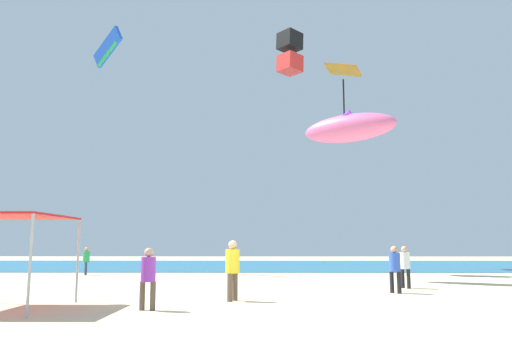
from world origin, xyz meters
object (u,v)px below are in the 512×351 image
(person_leftmost, at_px, (148,273))
(person_far_shore, at_px, (233,265))
(person_near_tent, at_px, (395,265))
(kite_diamond_orange, at_px, (343,72))
(person_rightmost, at_px, (405,263))
(person_central, at_px, (86,259))
(kite_inflatable_pink, at_px, (349,128))
(kite_parafoil_blue, at_px, (108,48))
(canopy_tent, at_px, (6,220))
(kite_box_black, at_px, (290,53))

(person_leftmost, relative_size, person_far_shore, 0.88)
(person_near_tent, bearing_deg, kite_diamond_orange, -46.53)
(person_leftmost, bearing_deg, person_rightmost, -136.87)
(person_central, relative_size, person_rightmost, 0.94)
(person_near_tent, height_order, person_central, person_near_tent)
(person_central, xyz_separation_m, kite_inflatable_pink, (14.50, -4.36, 6.62))
(person_rightmost, height_order, kite_parafoil_blue, kite_parafoil_blue)
(canopy_tent, distance_m, kite_box_black, 22.82)
(canopy_tent, relative_size, person_central, 2.02)
(person_leftmost, bearing_deg, canopy_tent, 3.43)
(kite_inflatable_pink, height_order, kite_diamond_orange, kite_diamond_orange)
(person_rightmost, bearing_deg, person_leftmost, -86.85)
(kite_box_black, distance_m, kite_diamond_orange, 7.77)
(kite_diamond_orange, bearing_deg, kite_box_black, -16.37)
(canopy_tent, distance_m, kite_inflatable_pink, 16.31)
(person_central, distance_m, kite_box_black, 18.20)
(kite_parafoil_blue, relative_size, kite_diamond_orange, 0.69)
(person_near_tent, xyz_separation_m, kite_inflatable_pink, (-0.45, 5.82, 6.56))
(kite_box_black, relative_size, kite_inflatable_pink, 0.55)
(person_near_tent, distance_m, person_central, 18.09)
(kite_box_black, height_order, kite_inflatable_pink, kite_box_black)
(canopy_tent, relative_size, person_rightmost, 1.90)
(kite_box_black, bearing_deg, person_far_shore, -52.49)
(kite_parafoil_blue, height_order, kite_inflatable_pink, kite_parafoil_blue)
(person_rightmost, relative_size, kite_parafoil_blue, 0.62)
(person_near_tent, xyz_separation_m, person_central, (-14.95, 10.19, -0.07))
(person_central, distance_m, kite_parafoil_blue, 14.39)
(kite_parafoil_blue, xyz_separation_m, kite_inflatable_pink, (14.85, -7.47, -7.42))
(person_central, bearing_deg, kite_box_black, -98.00)
(person_far_shore, bearing_deg, kite_box_black, -164.38)
(kite_parafoil_blue, height_order, kite_diamond_orange, kite_parafoil_blue)
(canopy_tent, bearing_deg, kite_parafoil_blue, 100.34)
(person_leftmost, relative_size, person_central, 1.05)
(canopy_tent, bearing_deg, person_rightmost, 26.22)
(kite_box_black, distance_m, kite_inflatable_pink, 10.04)
(person_far_shore, xyz_separation_m, kite_inflatable_pink, (5.33, 8.31, 6.45))
(canopy_tent, height_order, kite_box_black, kite_box_black)
(person_rightmost, xyz_separation_m, person_far_shore, (-6.74, -4.47, 0.11))
(canopy_tent, distance_m, person_far_shore, 6.71)
(person_leftmost, height_order, kite_parafoil_blue, kite_parafoil_blue)
(canopy_tent, bearing_deg, kite_box_black, 62.03)
(person_near_tent, xyz_separation_m, person_leftmost, (-7.95, -4.65, -0.02))
(kite_box_black, bearing_deg, kite_inflatable_pink, -22.14)
(canopy_tent, relative_size, kite_diamond_orange, 0.82)
(kite_parafoil_blue, bearing_deg, person_rightmost, -168.12)
(person_near_tent, height_order, kite_inflatable_pink, kite_inflatable_pink)
(person_far_shore, xyz_separation_m, kite_box_black, (2.84, 15.24, 13.26))
(kite_box_black, bearing_deg, person_rightmost, -22.04)
(person_leftmost, distance_m, kite_diamond_orange, 29.21)
(kite_box_black, bearing_deg, person_near_tent, -28.95)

